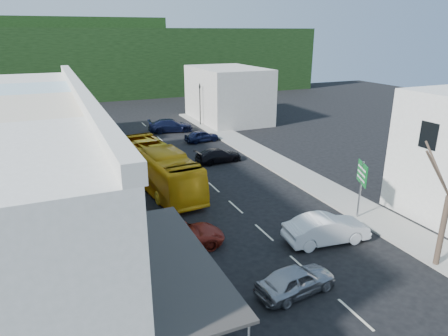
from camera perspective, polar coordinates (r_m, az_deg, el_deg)
ground at (r=24.35m, az=5.73°, el=-9.13°), size 120.00×120.00×0.00m
sidewalk_left at (r=30.96m, az=-15.91°, el=-3.32°), size 3.00×52.00×0.15m
sidewalk_right at (r=35.79m, az=8.47°, el=0.24°), size 3.00×52.00×0.15m
shopfront_row at (r=24.83m, az=-26.43°, el=-0.50°), size 8.25×30.00×8.00m
distant_block_left at (r=46.42m, az=-24.88°, el=6.73°), size 8.00×10.00×6.00m
distant_block_right at (r=53.85m, az=0.52°, el=10.47°), size 8.00×12.00×7.00m
hillside at (r=84.37m, az=-17.83°, el=14.87°), size 80.00×26.00×14.00m
bus at (r=30.76m, az=-9.26°, el=-0.03°), size 3.57×11.78×3.10m
car_silver at (r=19.16m, az=10.24°, el=-15.41°), size 4.59×2.33×1.40m
car_white at (r=23.63m, az=14.41°, el=-8.68°), size 4.58×2.29×1.40m
car_red at (r=22.52m, az=-5.98°, el=-9.59°), size 4.76×2.33×1.40m
car_black_near at (r=36.62m, az=-0.79°, el=1.91°), size 4.61×2.13×1.40m
car_navy_mid at (r=43.56m, az=-3.21°, el=4.65°), size 4.57×2.26×1.40m
car_black_far at (r=40.80m, az=-12.16°, el=3.27°), size 4.55×2.22×1.40m
car_navy_far at (r=48.37m, az=-7.62°, el=5.96°), size 4.71×2.42×1.40m
pedestrian_left at (r=23.66m, az=-11.92°, el=-7.62°), size 0.51×0.67×1.70m
direction_sign at (r=26.52m, az=18.87°, el=-3.09°), size 1.52×1.89×3.86m
traffic_signal at (r=51.02m, az=-3.45°, el=9.00°), size 0.97×1.28×5.30m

